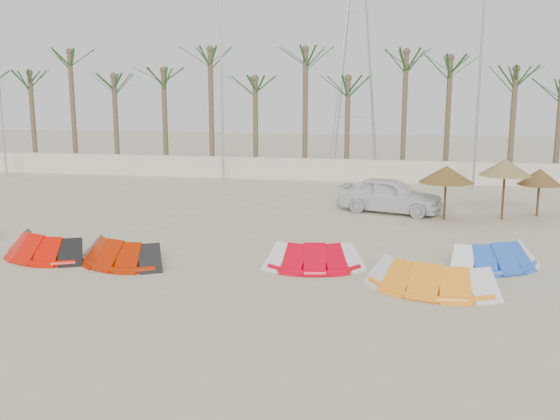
% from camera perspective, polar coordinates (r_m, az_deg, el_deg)
% --- Properties ---
extents(ground, '(120.00, 120.00, 0.00)m').
position_cam_1_polar(ground, '(16.14, -4.00, -8.59)').
color(ground, beige).
rests_on(ground, ground).
extents(boundary_wall, '(60.00, 0.30, 1.30)m').
position_cam_1_polar(boundary_wall, '(37.20, 4.59, 3.69)').
color(boundary_wall, beige).
rests_on(boundary_wall, ground).
extents(palm_line, '(52.00, 4.00, 7.70)m').
position_cam_1_polar(palm_line, '(38.34, 5.99, 12.56)').
color(palm_line, brown).
rests_on(palm_line, ground).
extents(lamp_b, '(1.25, 0.14, 11.00)m').
position_cam_1_polar(lamp_b, '(36.06, -5.30, 11.60)').
color(lamp_b, '#A5A8AD').
rests_on(lamp_b, ground).
extents(lamp_c, '(1.25, 0.14, 11.00)m').
position_cam_1_polar(lamp_c, '(34.93, 17.83, 11.14)').
color(lamp_c, '#A5A8AD').
rests_on(lamp_c, ground).
extents(pylon, '(3.00, 3.00, 14.00)m').
position_cam_1_polar(pylon, '(43.13, 6.76, 3.80)').
color(pylon, '#A5A8AD').
rests_on(pylon, ground).
extents(kite_red_left, '(3.60, 2.39, 0.90)m').
position_cam_1_polar(kite_red_left, '(21.76, -20.51, -2.94)').
color(kite_red_left, red).
rests_on(kite_red_left, ground).
extents(kite_red_mid, '(3.38, 2.25, 0.90)m').
position_cam_1_polar(kite_red_mid, '(20.23, -14.14, -3.59)').
color(kite_red_mid, '#A71B00').
rests_on(kite_red_mid, ground).
extents(kite_red_right, '(3.15, 1.90, 0.90)m').
position_cam_1_polar(kite_red_right, '(19.23, 3.26, -4.03)').
color(kite_red_right, red).
rests_on(kite_red_right, ground).
extents(kite_orange, '(3.83, 2.40, 0.90)m').
position_cam_1_polar(kite_orange, '(17.70, 13.52, -5.66)').
color(kite_orange, orange).
rests_on(kite_orange, ground).
extents(kite_blue, '(3.44, 2.57, 0.90)m').
position_cam_1_polar(kite_blue, '(20.36, 19.08, -3.78)').
color(kite_blue, blue).
rests_on(kite_blue, ground).
extents(parasol_left, '(2.27, 2.27, 2.28)m').
position_cam_1_polar(parasol_left, '(26.72, 14.96, 3.18)').
color(parasol_left, '#4C331E').
rests_on(parasol_left, ground).
extents(parasol_mid, '(2.13, 2.13, 2.56)m').
position_cam_1_polar(parasol_mid, '(27.45, 19.90, 3.69)').
color(parasol_mid, '#4C331E').
rests_on(parasol_mid, ground).
extents(parasol_right, '(1.83, 1.83, 2.06)m').
position_cam_1_polar(parasol_right, '(28.78, 22.66, 2.81)').
color(parasol_right, '#4C331E').
rests_on(parasol_right, ground).
extents(car, '(4.93, 3.14, 1.56)m').
position_cam_1_polar(car, '(27.94, 10.04, 1.35)').
color(car, silver).
rests_on(car, ground).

